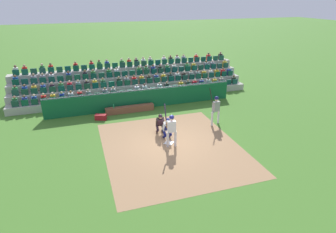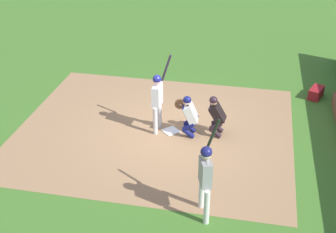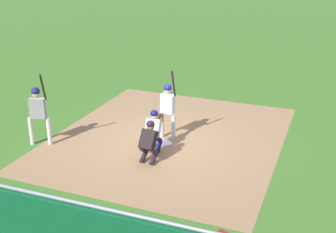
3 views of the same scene
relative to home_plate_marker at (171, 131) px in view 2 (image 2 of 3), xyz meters
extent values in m
plane|color=#407027|center=(0.00, 0.00, -0.02)|extent=(160.00, 160.00, 0.00)
cube|color=#9C7650|center=(0.00, 0.50, -0.01)|extent=(7.14, 8.27, 0.01)
cube|color=white|center=(0.00, 0.00, 0.00)|extent=(0.62, 0.62, 0.02)
cylinder|color=silver|center=(-0.21, 0.43, 0.42)|extent=(0.14, 0.14, 0.87)
cylinder|color=silver|center=(0.19, 0.39, 0.42)|extent=(0.14, 0.14, 0.87)
cube|color=silver|center=(-0.01, 0.41, 1.16)|extent=(0.44, 0.26, 0.61)
sphere|color=beige|center=(-0.01, 0.41, 1.61)|extent=(0.22, 0.22, 0.22)
sphere|color=navy|center=(-0.01, 0.41, 1.68)|extent=(0.25, 0.25, 0.25)
cylinder|color=silver|center=(0.04, 0.38, 1.45)|extent=(0.46, 0.19, 0.14)
cylinder|color=silver|center=(0.21, 0.36, 1.45)|extent=(0.17, 0.16, 0.13)
cylinder|color=#251B2D|center=(0.25, 0.20, 1.90)|extent=(0.07, 0.33, 0.88)
sphere|color=black|center=(0.25, 0.33, 1.47)|extent=(0.06, 0.06, 0.06)
cylinder|color=#121757|center=(-0.25, -0.56, 0.14)|extent=(0.15, 0.39, 0.34)
cylinder|color=#121757|center=(-0.25, -0.56, 0.36)|extent=(0.15, 0.39, 0.33)
cylinder|color=#121757|center=(0.07, -0.55, 0.14)|extent=(0.15, 0.39, 0.34)
cylinder|color=#121757|center=(0.07, -0.55, 0.36)|extent=(0.15, 0.39, 0.33)
cube|color=silver|center=(-0.09, -0.59, 0.71)|extent=(0.43, 0.46, 0.60)
cube|color=#121757|center=(-0.09, -0.48, 0.71)|extent=(0.39, 0.25, 0.44)
sphere|color=beige|center=(-0.09, -0.48, 1.07)|extent=(0.22, 0.22, 0.22)
cube|color=black|center=(-0.09, -0.48, 1.07)|extent=(0.20, 0.12, 0.20)
sphere|color=#121757|center=(-0.09, -0.48, 1.14)|extent=(0.24, 0.24, 0.24)
cylinder|color=brown|center=(0.02, -0.25, 0.93)|extent=(0.08, 0.30, 0.30)
cylinder|color=silver|center=(0.05, -0.43, 0.86)|extent=(0.16, 0.40, 0.22)
cylinder|color=black|center=(-0.08, -1.33, 0.14)|extent=(0.18, 0.40, 0.34)
cylinder|color=black|center=(-0.08, -1.33, 0.36)|extent=(0.17, 0.39, 0.33)
cylinder|color=black|center=(0.24, -1.36, 0.14)|extent=(0.18, 0.40, 0.34)
cylinder|color=black|center=(0.24, -1.36, 0.36)|extent=(0.17, 0.39, 0.33)
cube|color=black|center=(0.08, -1.36, 0.70)|extent=(0.46, 0.53, 0.59)
cube|color=black|center=(0.09, -1.24, 0.70)|extent=(0.40, 0.32, 0.42)
sphere|color=tan|center=(0.09, -1.21, 1.04)|extent=(0.22, 0.22, 0.22)
cube|color=black|center=(0.09, -1.21, 1.04)|extent=(0.21, 0.15, 0.19)
sphere|color=black|center=(0.09, -1.21, 1.10)|extent=(0.24, 0.24, 0.24)
cube|color=maroon|center=(3.13, -4.45, 0.16)|extent=(0.79, 0.60, 0.35)
cylinder|color=silver|center=(-3.78, -1.49, 0.43)|extent=(0.17, 0.17, 0.88)
cylinder|color=silver|center=(-3.25, -1.31, 0.43)|extent=(0.17, 0.17, 0.88)
cube|color=gray|center=(-3.52, -1.40, 1.18)|extent=(0.51, 0.36, 0.63)
sphere|color=beige|center=(-3.52, -1.40, 1.65)|extent=(0.23, 0.23, 0.23)
sphere|color=navy|center=(-3.52, -1.40, 1.71)|extent=(0.26, 0.26, 0.26)
cylinder|color=gray|center=(-3.46, -1.41, 1.48)|extent=(0.50, 0.20, 0.14)
cylinder|color=gray|center=(-3.28, -1.35, 1.48)|extent=(0.16, 0.11, 0.13)
cylinder|color=black|center=(-3.18, -1.48, 1.91)|extent=(0.17, 0.34, 0.83)
sphere|color=black|center=(-3.22, -1.35, 1.50)|extent=(0.06, 0.06, 0.06)
camera|label=1|loc=(4.47, 12.98, 7.37)|focal=30.47mm
camera|label=2|loc=(-11.86, -2.14, 7.24)|focal=50.16mm
camera|label=3|loc=(4.49, -11.50, 5.71)|focal=46.52mm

